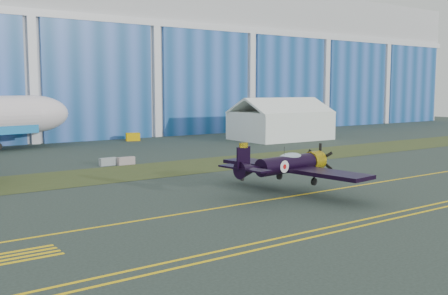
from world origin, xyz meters
TOP-DOWN VIEW (x-y plane):
  - ground at (0.00, 0.00)m, footprint 260.00×260.00m
  - grass_median at (0.00, 14.00)m, footprint 260.00×10.00m
  - taxiway_centreline at (0.00, -5.00)m, footprint 200.00×0.20m
  - edge_line_near at (0.00, -14.50)m, footprint 80.00×0.20m
  - edge_line_far at (0.00, -13.50)m, footprint 80.00×0.20m
  - hold_short_ladder at (-18.00, -8.10)m, footprint 6.00×2.40m
  - warbird at (5.51, -3.90)m, footprint 13.44×15.61m
  - tent at (36.97, 32.26)m, footprint 15.95×11.85m
  - tug at (14.99, 45.02)m, footprint 2.60×2.05m
  - barrier_a at (-0.14, 20.01)m, footprint 2.03×0.72m
  - barrier_b at (1.85, 19.44)m, footprint 2.00×0.61m

SIDE VIEW (x-z plane):
  - ground at x=0.00m, z-range 0.00..0.00m
  - taxiway_centreline at x=0.00m, z-range 0.00..0.02m
  - edge_line_near at x=0.00m, z-range 0.00..0.02m
  - edge_line_far at x=0.00m, z-range 0.00..0.02m
  - hold_short_ladder at x=-18.00m, z-range 0.00..0.02m
  - grass_median at x=0.00m, z-range 0.01..0.03m
  - barrier_a at x=-0.14m, z-range 0.00..0.90m
  - barrier_b at x=1.85m, z-range 0.00..0.90m
  - tug at x=14.99m, z-range 0.00..1.33m
  - warbird at x=5.51m, z-range 0.33..4.59m
  - tent at x=36.97m, z-range 0.00..7.30m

